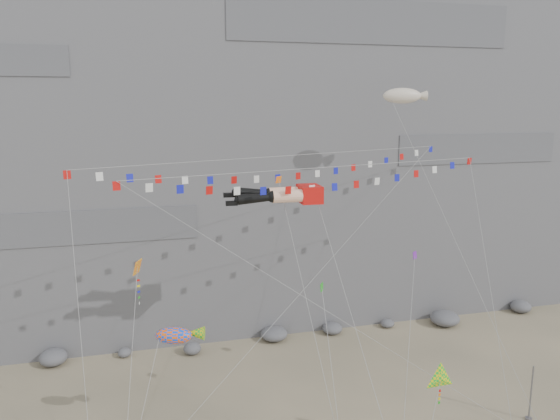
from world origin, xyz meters
name	(u,v)px	position (x,y,z in m)	size (l,w,h in m)	color
cliff	(241,82)	(0.00, 32.00, 25.00)	(80.00, 28.00, 50.00)	slate
talus_boulders	(274,334)	(0.00, 17.00, 0.60)	(60.00, 3.00, 1.20)	slate
anchor_pole_right	(531,393)	(14.58, -0.89, 2.10)	(0.12, 0.12, 4.20)	slate
legs_kite	(284,195)	(-2.05, 6.02, 16.17)	(7.61, 16.38, 22.14)	red
flag_banner_upper	(288,156)	(-0.64, 9.92, 18.57)	(31.32, 19.03, 27.11)	red
flag_banner_lower	(324,168)	(0.77, 5.46, 18.10)	(28.17, 10.29, 22.80)	red
harlequin_kite	(137,268)	(-12.38, 2.85, 12.52)	(2.56, 7.95, 14.39)	red
fish_windsock	(174,336)	(-10.36, 2.16, 8.05)	(5.84, 8.18, 11.38)	#FB580C
delta_kite	(441,379)	(5.44, -3.53, 5.82)	(4.85, 4.16, 7.90)	yellow
blimp_windsock	(402,96)	(9.90, 11.75, 23.17)	(6.65, 15.58, 27.68)	beige
small_kite_a	(280,185)	(-2.10, 6.90, 16.76)	(1.62, 13.80, 21.59)	orange
small_kite_b	(415,258)	(7.40, 3.89, 11.42)	(5.95, 9.63, 15.49)	#701CA4
small_kite_c	(322,289)	(-0.55, 1.76, 10.41)	(1.77, 8.93, 13.37)	#1CA319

